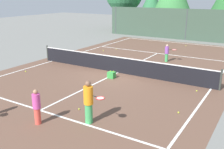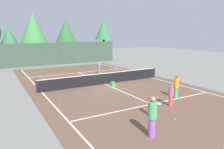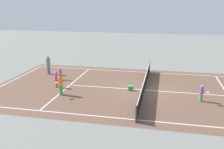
{
  "view_description": "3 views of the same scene",
  "coord_description": "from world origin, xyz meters",
  "px_view_note": "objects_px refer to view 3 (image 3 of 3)",
  "views": [
    {
      "loc": [
        7.72,
        -13.28,
        4.62
      ],
      "look_at": [
        1.46,
        -3.08,
        0.93
      ],
      "focal_mm": 41.88,
      "sensor_mm": 36.0,
      "label": 1
    },
    {
      "loc": [
        -8.65,
        -16.26,
        4.46
      ],
      "look_at": [
        -0.13,
        -1.56,
        1.15
      ],
      "focal_mm": 33.66,
      "sensor_mm": 36.0,
      "label": 2
    },
    {
      "loc": [
        19.22,
        1.39,
        6.77
      ],
      "look_at": [
        0.1,
        -2.67,
        1.19
      ],
      "focal_mm": 39.97,
      "sensor_mm": 36.0,
      "label": 3
    }
  ],
  "objects_px": {
    "tennis_ball_7": "(214,81)",
    "ball_crate": "(131,88)",
    "tennis_ball_1": "(48,69)",
    "tennis_ball_4": "(74,90)",
    "player_2": "(60,84)",
    "player_4": "(48,65)",
    "tennis_ball_0": "(82,111)",
    "tennis_ball_6": "(46,81)",
    "player_0": "(202,93)",
    "player_3": "(60,74)",
    "tennis_ball_2": "(200,78)",
    "player_1": "(56,79)",
    "tennis_ball_5": "(126,115)",
    "tennis_ball_8": "(121,72)"
  },
  "relations": [
    {
      "from": "player_3",
      "to": "tennis_ball_4",
      "type": "xyz_separation_m",
      "value": [
        2.65,
        2.36,
        -0.54
      ]
    },
    {
      "from": "player_2",
      "to": "tennis_ball_2",
      "type": "height_order",
      "value": "player_2"
    },
    {
      "from": "tennis_ball_0",
      "to": "tennis_ball_6",
      "type": "height_order",
      "value": "same"
    },
    {
      "from": "tennis_ball_7",
      "to": "ball_crate",
      "type": "bearing_deg",
      "value": -61.24
    },
    {
      "from": "tennis_ball_6",
      "to": "tennis_ball_8",
      "type": "distance_m",
      "value": 7.51
    },
    {
      "from": "player_0",
      "to": "tennis_ball_6",
      "type": "height_order",
      "value": "player_0"
    },
    {
      "from": "player_2",
      "to": "player_4",
      "type": "relative_size",
      "value": 0.9
    },
    {
      "from": "player_0",
      "to": "player_3",
      "type": "relative_size",
      "value": 1.14
    },
    {
      "from": "tennis_ball_5",
      "to": "ball_crate",
      "type": "bearing_deg",
      "value": -175.79
    },
    {
      "from": "ball_crate",
      "to": "player_2",
      "type": "bearing_deg",
      "value": -67.0
    },
    {
      "from": "tennis_ball_1",
      "to": "tennis_ball_4",
      "type": "distance_m",
      "value": 8.01
    },
    {
      "from": "tennis_ball_0",
      "to": "tennis_ball_8",
      "type": "xyz_separation_m",
      "value": [
        -9.95,
        0.79,
        0.0
      ]
    },
    {
      "from": "tennis_ball_1",
      "to": "player_3",
      "type": "bearing_deg",
      "value": 40.94
    },
    {
      "from": "tennis_ball_7",
      "to": "tennis_ball_8",
      "type": "bearing_deg",
      "value": -98.36
    },
    {
      "from": "tennis_ball_6",
      "to": "player_0",
      "type": "bearing_deg",
      "value": 80.64
    },
    {
      "from": "tennis_ball_4",
      "to": "tennis_ball_8",
      "type": "distance_m",
      "value": 6.84
    },
    {
      "from": "player_0",
      "to": "tennis_ball_0",
      "type": "height_order",
      "value": "player_0"
    },
    {
      "from": "player_2",
      "to": "player_3",
      "type": "distance_m",
      "value": 4.06
    },
    {
      "from": "player_0",
      "to": "player_1",
      "type": "height_order",
      "value": "player_1"
    },
    {
      "from": "player_3",
      "to": "player_4",
      "type": "height_order",
      "value": "player_4"
    },
    {
      "from": "tennis_ball_1",
      "to": "tennis_ball_5",
      "type": "height_order",
      "value": "same"
    },
    {
      "from": "player_4",
      "to": "tennis_ball_2",
      "type": "height_order",
      "value": "player_4"
    },
    {
      "from": "player_1",
      "to": "ball_crate",
      "type": "xyz_separation_m",
      "value": [
        -0.59,
        6.16,
        -0.51
      ]
    },
    {
      "from": "tennis_ball_1",
      "to": "tennis_ball_7",
      "type": "height_order",
      "value": "same"
    },
    {
      "from": "player_4",
      "to": "tennis_ball_4",
      "type": "distance_m",
      "value": 6.02
    },
    {
      "from": "tennis_ball_1",
      "to": "tennis_ball_4",
      "type": "xyz_separation_m",
      "value": [
        6.02,
        5.28,
        0.0
      ]
    },
    {
      "from": "ball_crate",
      "to": "tennis_ball_7",
      "type": "height_order",
      "value": "ball_crate"
    },
    {
      "from": "tennis_ball_2",
      "to": "tennis_ball_6",
      "type": "relative_size",
      "value": 1.0
    },
    {
      "from": "ball_crate",
      "to": "tennis_ball_0",
      "type": "distance_m",
      "value": 5.4
    },
    {
      "from": "tennis_ball_2",
      "to": "player_0",
      "type": "bearing_deg",
      "value": -6.39
    },
    {
      "from": "tennis_ball_2",
      "to": "tennis_ball_4",
      "type": "relative_size",
      "value": 1.0
    },
    {
      "from": "player_3",
      "to": "tennis_ball_6",
      "type": "xyz_separation_m",
      "value": [
        0.73,
        -1.1,
        -0.54
      ]
    },
    {
      "from": "player_1",
      "to": "player_3",
      "type": "distance_m",
      "value": 2.2
    },
    {
      "from": "tennis_ball_0",
      "to": "tennis_ball_8",
      "type": "distance_m",
      "value": 9.98
    },
    {
      "from": "tennis_ball_1",
      "to": "tennis_ball_5",
      "type": "bearing_deg",
      "value": 46.1
    },
    {
      "from": "tennis_ball_2",
      "to": "tennis_ball_1",
      "type": "bearing_deg",
      "value": -91.55
    },
    {
      "from": "player_4",
      "to": "tennis_ball_2",
      "type": "distance_m",
      "value": 14.67
    },
    {
      "from": "player_4",
      "to": "tennis_ball_6",
      "type": "distance_m",
      "value": 2.57
    },
    {
      "from": "player_1",
      "to": "tennis_ball_7",
      "type": "distance_m",
      "value": 13.99
    },
    {
      "from": "player_2",
      "to": "player_3",
      "type": "height_order",
      "value": "player_2"
    },
    {
      "from": "ball_crate",
      "to": "tennis_ball_0",
      "type": "xyz_separation_m",
      "value": [
        4.76,
        -2.54,
        -0.15
      ]
    },
    {
      "from": "player_1",
      "to": "tennis_ball_5",
      "type": "distance_m",
      "value": 7.76
    },
    {
      "from": "tennis_ball_0",
      "to": "tennis_ball_1",
      "type": "relative_size",
      "value": 1.0
    },
    {
      "from": "player_1",
      "to": "player_2",
      "type": "distance_m",
      "value": 1.9
    },
    {
      "from": "player_1",
      "to": "tennis_ball_2",
      "type": "relative_size",
      "value": 20.59
    },
    {
      "from": "tennis_ball_0",
      "to": "tennis_ball_8",
      "type": "height_order",
      "value": "same"
    },
    {
      "from": "tennis_ball_5",
      "to": "tennis_ball_7",
      "type": "height_order",
      "value": "same"
    },
    {
      "from": "ball_crate",
      "to": "tennis_ball_2",
      "type": "distance_m",
      "value": 7.44
    },
    {
      "from": "tennis_ball_1",
      "to": "tennis_ball_6",
      "type": "xyz_separation_m",
      "value": [
        4.11,
        1.83,
        0.0
      ]
    },
    {
      "from": "player_2",
      "to": "tennis_ball_4",
      "type": "height_order",
      "value": "player_2"
    }
  ]
}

